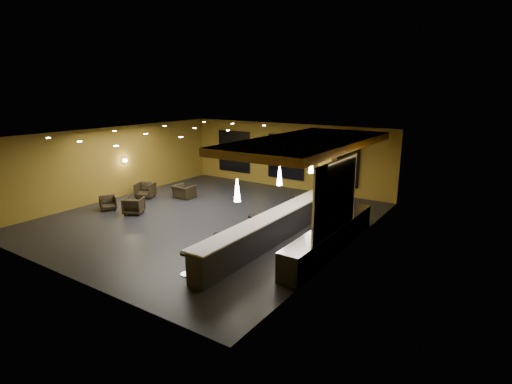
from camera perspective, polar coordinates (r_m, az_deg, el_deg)
The scene contains 34 objects.
floor at distance 17.01m, azimuth -6.57°, elevation -3.82°, with size 12.00×13.00×0.10m, color black.
ceiling at distance 16.24m, azimuth -6.94°, elevation 8.32°, with size 12.00×13.00×0.10m, color black.
wall_back at distance 21.84m, azimuth 4.43°, elevation 5.19°, with size 12.00×0.10×3.50m, color olive.
wall_front at distance 12.46m, azimuth -26.59°, elevation -3.50°, with size 12.00×0.10×3.50m, color olive.
wall_left at distance 20.90m, azimuth -19.57°, elevation 3.97°, with size 0.10×13.00×3.50m, color olive.
wall_right at distance 13.53m, azimuth 13.24°, elevation -0.98°, with size 0.10×13.00×3.50m, color olive.
wood_soffit at distance 14.90m, azimuth 7.55°, elevation 7.02°, with size 3.60×8.00×0.28m, color #B07C33.
window_left at distance 23.64m, azimuth -3.16°, elevation 5.81°, with size 2.20×0.06×2.40m, color black.
window_center at distance 21.75m, azimuth 4.29°, elevation 5.03°, with size 2.20×0.06×2.40m, color black.
window_right at distance 20.48m, azimuth 11.64°, elevation 4.17°, with size 2.20×0.06×2.40m, color black.
tile_backsplash at distance 12.59m, azimuth 11.31°, elevation -0.84°, with size 0.06×3.20×2.40m, color white.
bar_counter at distance 14.03m, azimuth 2.23°, elevation -5.39°, with size 0.60×8.00×1.00m, color black.
bar_top at distance 13.86m, azimuth 2.25°, elevation -3.35°, with size 0.78×8.10×0.05m, color white.
prep_counter at distance 13.63m, azimuth 10.59°, elevation -6.57°, with size 0.70×6.00×0.86m, color black.
prep_top at distance 13.47m, azimuth 10.68°, elevation -4.76°, with size 0.72×6.00×0.03m, color silver.
wall_shelf_lower at distance 12.57m, azimuth 10.28°, elevation -2.71°, with size 0.30×1.50×0.03m, color silver.
wall_shelf_upper at distance 12.45m, azimuth 10.37°, elevation -0.73°, with size 0.30×1.50×0.03m, color silver.
column at distance 17.65m, azimuth 10.10°, elevation 2.78°, with size 0.60×0.60×3.50m, color olive.
wall_sconce at distance 21.06m, azimuth -18.22°, elevation 4.30°, with size 0.22×0.22×0.22m, color #FFE5B2.
pendant_0 at distance 11.89m, azimuth -2.71°, elevation 0.27°, with size 0.20×0.20×0.70m, color white.
pendant_1 at distance 13.93m, azimuth 3.38°, elevation 2.38°, with size 0.20×0.20×0.70m, color white.
pendant_2 at distance 16.10m, azimuth 7.89°, elevation 3.92°, with size 0.20×0.20×0.70m, color white.
staff_a at distance 16.17m, azimuth 9.62°, elevation -1.42°, with size 0.65×0.43×1.78m, color black.
staff_b at distance 16.13m, azimuth 12.52°, elevation -1.54°, with size 0.88×0.69×1.82m, color black.
staff_c at distance 15.98m, azimuth 13.08°, elevation -2.13°, with size 0.78×0.51×1.60m, color black.
armchair_a at distance 19.08m, azimuth -20.40°, elevation -1.47°, with size 0.67×0.69×0.63m, color black.
armchair_b at distance 18.10m, azimuth -17.07°, elevation -1.88°, with size 0.78×0.80×0.73m, color black.
armchair_c at distance 20.59m, azimuth -15.54°, elevation 0.24°, with size 0.82×0.84×0.77m, color black.
armchair_d at distance 20.14m, azimuth -10.26°, elevation 0.05°, with size 0.99×0.86×0.64m, color black.
bar_stool_0 at distance 11.92m, azimuth -9.96°, elevation -9.55°, with size 0.36×0.36×0.71m.
bar_stool_1 at distance 13.12m, azimuth -5.37°, elevation -7.03°, with size 0.37×0.37×0.73m.
bar_stool_2 at distance 14.55m, azimuth -0.36°, elevation -4.46°, with size 0.43×0.43×0.84m.
bar_stool_3 at distance 15.67m, azimuth 3.16°, elevation -3.24°, with size 0.40×0.40×0.78m.
bar_stool_4 at distance 17.29m, azimuth 5.85°, elevation -1.48°, with size 0.42×0.42×0.83m.
Camera 1 is at (10.49, -12.28, 5.28)m, focal length 28.00 mm.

